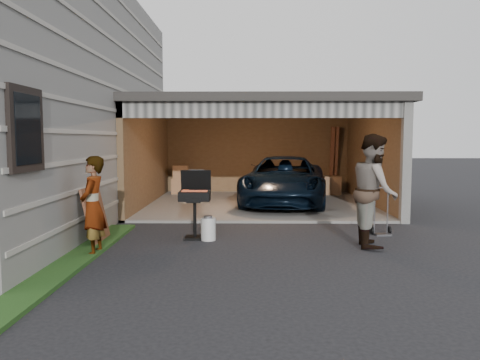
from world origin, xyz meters
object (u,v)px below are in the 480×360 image
(bbq_grill, at_px, (195,198))
(minivan, at_px, (284,182))
(woman, at_px, (93,206))
(plywood_panel, at_px, (96,215))
(man, at_px, (374,190))
(hand_truck, at_px, (381,226))
(propane_tank, at_px, (208,229))

(bbq_grill, bearing_deg, minivan, 65.16)
(woman, relative_size, plywood_panel, 1.54)
(man, distance_m, hand_truck, 1.33)
(man, relative_size, propane_tank, 4.76)
(man, distance_m, plywood_panel, 4.96)
(woman, height_order, propane_tank, woman)
(man, bearing_deg, minivan, 18.94)
(woman, xyz_separation_m, plywood_panel, (-0.24, 0.87, -0.29))
(minivan, distance_m, hand_truck, 4.37)
(propane_tank, xyz_separation_m, plywood_panel, (-2.00, -0.29, 0.31))
(bbq_grill, bearing_deg, woman, -138.92)
(plywood_panel, xyz_separation_m, hand_truck, (5.37, 0.82, -0.33))
(bbq_grill, bearing_deg, plywood_panel, -165.75)
(hand_truck, bearing_deg, plywood_panel, -177.50)
(propane_tank, distance_m, hand_truck, 3.41)
(bbq_grill, relative_size, propane_tank, 3.11)
(bbq_grill, height_order, propane_tank, bbq_grill)
(minivan, relative_size, man, 2.43)
(man, relative_size, plywood_panel, 1.89)
(bbq_grill, bearing_deg, hand_truck, 6.02)
(plywood_panel, height_order, hand_truck, plywood_panel)
(man, relative_size, bbq_grill, 1.53)
(propane_tank, bearing_deg, man, -8.49)
(man, bearing_deg, bbq_grill, 85.59)
(propane_tank, distance_m, plywood_panel, 2.05)
(minivan, relative_size, woman, 2.97)
(minivan, distance_m, woman, 6.75)
(minivan, distance_m, man, 5.16)
(minivan, xyz_separation_m, hand_truck, (1.58, -4.05, -0.48))
(hand_truck, bearing_deg, minivan, 105.08)
(plywood_panel, bearing_deg, minivan, 52.11)
(minivan, distance_m, plywood_panel, 6.17)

